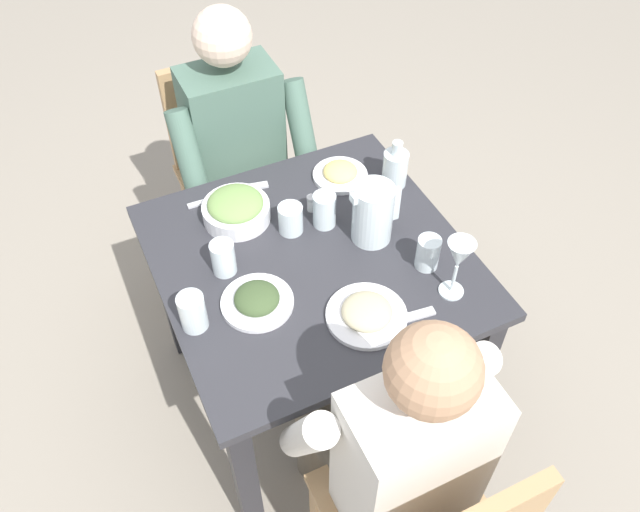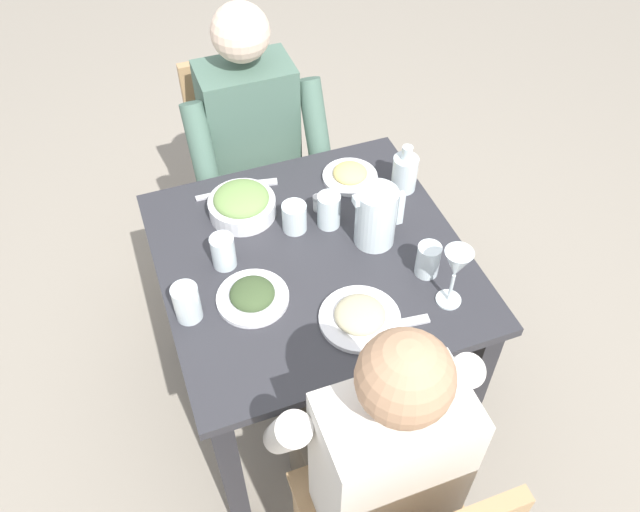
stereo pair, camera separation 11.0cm
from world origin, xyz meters
name	(u,v)px [view 2 (the right image)]	position (x,y,z in m)	size (l,w,h in m)	color
ground_plane	(314,386)	(0.00, 0.00, 0.00)	(8.00, 8.00, 0.00)	gray
dining_table	(312,284)	(0.00, 0.00, 0.60)	(0.88, 0.88, 0.73)	#2D2D33
chair_far	(247,157)	(0.00, 0.77, 0.51)	(0.40, 0.40, 0.89)	tan
diner_near	(371,442)	(-0.05, -0.56, 0.66)	(0.48, 0.53, 1.19)	silver
diner_far	(259,159)	(0.00, 0.56, 0.66)	(0.48, 0.53, 1.19)	#4C6B5B
water_pitcher	(376,217)	(0.20, 0.00, 0.82)	(0.16, 0.12, 0.19)	silver
salad_bowl	(242,204)	(-0.14, 0.24, 0.77)	(0.21, 0.21, 0.09)	white
plate_fries	(350,175)	(0.23, 0.28, 0.74)	(0.18, 0.18, 0.05)	white
plate_beans	(360,316)	(0.04, -0.26, 0.75)	(0.22, 0.22, 0.05)	white
plate_dolmas	(252,295)	(-0.21, -0.09, 0.75)	(0.20, 0.20, 0.05)	white
water_glass_center	(294,217)	(-0.01, 0.13, 0.77)	(0.07, 0.07, 0.09)	silver
water_glass_by_pitcher	(329,210)	(0.09, 0.11, 0.78)	(0.07, 0.07, 0.11)	silver
water_glass_far_left	(187,303)	(-0.38, -0.09, 0.78)	(0.07, 0.07, 0.11)	silver
water_glass_far_right	(428,260)	(0.28, -0.17, 0.78)	(0.07, 0.07, 0.10)	silver
water_glass_near_left	(223,252)	(-0.24, 0.06, 0.78)	(0.07, 0.07, 0.10)	silver
wine_glass	(456,266)	(0.30, -0.28, 0.87)	(0.08, 0.08, 0.20)	silver
oil_carafe	(404,174)	(0.37, 0.18, 0.78)	(0.08, 0.08, 0.16)	silver
salt_shaker	(318,203)	(0.08, 0.18, 0.76)	(0.03, 0.03, 0.05)	white
fork_near	(398,324)	(0.13, -0.31, 0.73)	(0.17, 0.03, 0.01)	silver
knife_near	(224,192)	(-0.17, 0.35, 0.73)	(0.18, 0.02, 0.01)	silver
fork_far	(251,184)	(-0.08, 0.36, 0.73)	(0.17, 0.03, 0.01)	silver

